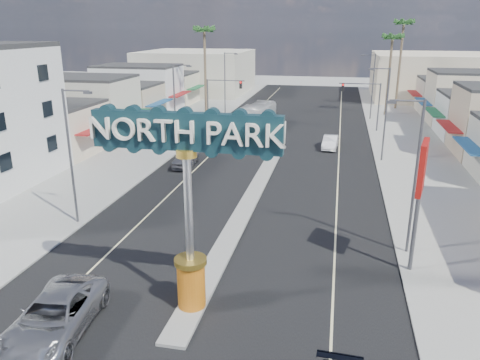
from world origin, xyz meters
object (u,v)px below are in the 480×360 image
at_px(streetlight_r_mid, 384,110).
at_px(streetlight_r_near, 413,170).
at_px(streetlight_r_far, 372,83).
at_px(city_bus, 255,117).
at_px(car_parked_left, 186,157).
at_px(bank_pylon_sign, 421,175).
at_px(traffic_signal_right, 364,97).
at_px(streetlight_l_near, 72,151).
at_px(palm_right_far, 403,28).
at_px(gateway_sign, 188,190).
at_px(suv_left, 55,316).
at_px(traffic_signal_left, 221,93).
at_px(palm_left_far, 204,35).
at_px(streetlight_l_far, 226,80).
at_px(streetlight_l_mid, 176,103).
at_px(palm_right_mid, 392,41).
at_px(car_parked_right, 330,142).

bearing_deg(streetlight_r_mid, streetlight_r_near, -90.00).
height_order(streetlight_r_far, city_bus, streetlight_r_far).
relative_size(car_parked_left, bank_pylon_sign, 0.68).
bearing_deg(streetlight_r_far, traffic_signal_right, -98.86).
bearing_deg(car_parked_left, streetlight_l_near, -105.66).
bearing_deg(car_parked_left, traffic_signal_right, 43.64).
xyz_separation_m(streetlight_r_near, palm_right_far, (4.57, 52.00, 7.32)).
bearing_deg(gateway_sign, suv_left, -149.53).
bearing_deg(traffic_signal_left, streetlight_l_near, -92.10).
height_order(traffic_signal_right, car_parked_left, traffic_signal_right).
bearing_deg(palm_left_far, streetlight_l_far, 37.92).
height_order(streetlight_l_mid, suv_left, streetlight_l_mid).
relative_size(palm_left_far, suv_left, 2.10).
height_order(traffic_signal_right, palm_right_far, palm_right_far).
distance_m(streetlight_l_near, bank_pylon_sign, 21.05).
bearing_deg(car_parked_left, streetlight_l_far, 90.32).
distance_m(city_bus, bank_pylon_sign, 37.53).
bearing_deg(streetlight_r_near, traffic_signal_left, 119.99).
height_order(palm_right_far, suv_left, palm_right_far).
relative_size(traffic_signal_right, streetlight_r_far, 0.67).
distance_m(traffic_signal_left, streetlight_r_near, 39.26).
distance_m(gateway_sign, suv_left, 7.84).
xyz_separation_m(streetlight_r_mid, streetlight_r_far, (0.00, 22.00, 0.00)).
bearing_deg(traffic_signal_left, streetlight_r_far, 22.20).
bearing_deg(traffic_signal_right, palm_right_mid, 72.37).
distance_m(streetlight_l_far, palm_left_far, 7.21).
relative_size(streetlight_r_mid, car_parked_left, 1.86).
relative_size(streetlight_l_mid, city_bus, 0.79).
distance_m(traffic_signal_left, bank_pylon_sign, 41.22).
bearing_deg(streetlight_l_far, palm_right_mid, 9.69).
bearing_deg(streetlight_r_far, suv_left, -106.38).
xyz_separation_m(streetlight_r_mid, car_parked_right, (-4.93, 4.08, -4.37)).
relative_size(streetlight_r_far, car_parked_left, 1.86).
bearing_deg(city_bus, car_parked_left, -93.96).
xyz_separation_m(traffic_signal_left, suv_left, (4.03, -45.05, -3.41)).
height_order(streetlight_l_mid, streetlight_r_mid, same).
distance_m(palm_left_far, palm_right_mid, 26.70).
distance_m(palm_right_mid, city_bus, 23.95).
bearing_deg(bank_pylon_sign, streetlight_r_mid, 102.76).
distance_m(streetlight_r_near, car_parked_left, 23.70).
height_order(streetlight_l_mid, city_bus, streetlight_l_mid).
relative_size(gateway_sign, streetlight_r_mid, 1.02).
distance_m(traffic_signal_left, streetlight_l_near, 34.03).
relative_size(gateway_sign, streetlight_l_mid, 1.02).
height_order(streetlight_l_far, city_bus, streetlight_l_far).
xyz_separation_m(palm_left_far, palm_right_far, (28.00, 12.00, 0.89)).
bearing_deg(palm_right_mid, streetlight_r_near, -93.19).
relative_size(gateway_sign, streetlight_l_far, 1.02).
xyz_separation_m(streetlight_l_near, palm_right_mid, (23.43, 46.00, 5.54)).
bearing_deg(gateway_sign, car_parked_left, 108.94).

